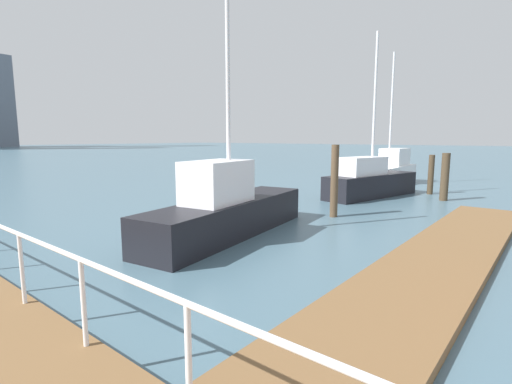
% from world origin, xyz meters
% --- Properties ---
extents(ground_plane, '(300.00, 300.00, 0.00)m').
position_xyz_m(ground_plane, '(0.00, 20.00, 0.00)').
color(ground_plane, '#476675').
extents(floating_dock, '(14.81, 2.00, 0.18)m').
position_xyz_m(floating_dock, '(3.91, 7.48, 0.09)').
color(floating_dock, brown).
rests_on(floating_dock, ground_plane).
extents(boardwalk_railing, '(0.06, 25.69, 1.08)m').
position_xyz_m(boardwalk_railing, '(-3.15, 7.88, 1.25)').
color(boardwalk_railing, white).
rests_on(boardwalk_railing, boardwalk).
extents(dock_piling_0, '(0.35, 0.35, 2.15)m').
position_xyz_m(dock_piling_0, '(13.39, 9.58, 1.07)').
color(dock_piling_0, '#473826').
rests_on(dock_piling_0, ground_plane).
extents(dock_piling_1, '(0.27, 0.27, 2.59)m').
position_xyz_m(dock_piling_1, '(7.02, 11.78, 1.29)').
color(dock_piling_1, brown).
rests_on(dock_piling_1, ground_plane).
extents(dock_piling_3, '(0.28, 0.28, 1.98)m').
position_xyz_m(dock_piling_3, '(15.08, 10.60, 0.99)').
color(dock_piling_3, '#473826').
rests_on(dock_piling_3, ground_plane).
extents(moored_boat_1, '(5.77, 2.62, 7.65)m').
position_xyz_m(moored_boat_1, '(12.26, 12.63, 0.78)').
color(moored_boat_1, black).
rests_on(moored_boat_1, ground_plane).
extents(moored_boat_4, '(6.70, 2.53, 6.54)m').
position_xyz_m(moored_boat_4, '(2.69, 12.96, 0.77)').
color(moored_boat_4, black).
rests_on(moored_boat_4, ground_plane).
extents(moored_boat_5, '(6.02, 1.64, 7.76)m').
position_xyz_m(moored_boat_5, '(17.88, 13.67, 0.82)').
color(moored_boat_5, white).
rests_on(moored_boat_5, ground_plane).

